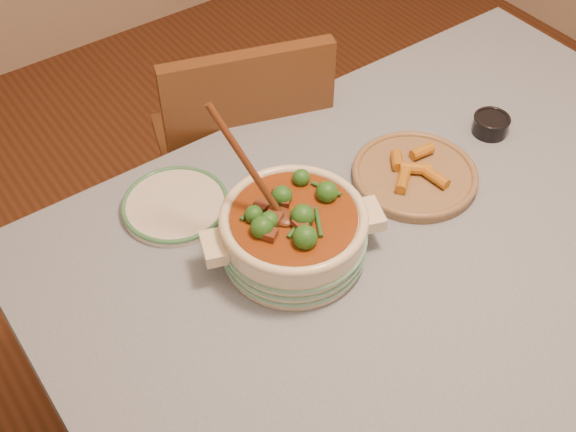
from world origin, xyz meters
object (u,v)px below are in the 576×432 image
Objects in this scene: dining_table at (412,252)px; white_plate at (175,205)px; fried_plate at (415,173)px; condiment_bowl at (491,124)px; chair_far at (242,152)px; stew_casserole at (293,230)px.

dining_table is 5.18× the size of white_plate.
fried_plate is at bearing -25.95° from white_plate.
white_plate reaches higher than dining_table.
white_plate is 2.89× the size of condiment_bowl.
white_plate is 0.34× the size of chair_far.
chair_far is at bearing 95.27° from dining_table.
condiment_bowl is 0.71m from chair_far.
white_plate is 0.93× the size of fried_plate.
stew_casserole is 0.31m from white_plate.
condiment_bowl is (0.65, 0.04, -0.05)m from stew_casserole.
stew_casserole reaches higher than condiment_bowl.
fried_plate is 0.37× the size of chair_far.
fried_plate is at bearing 124.65° from chair_far.
fried_plate is (0.51, -0.25, 0.01)m from white_plate.
condiment_bowl is 0.32× the size of fried_plate.
fried_plate is (-0.27, -0.02, -0.01)m from condiment_bowl.
condiment_bowl is 0.27m from fried_plate.
stew_casserole is at bearing -63.05° from white_plate.
condiment_bowl is at bearing 19.92° from dining_table.
stew_casserole is (-0.28, 0.09, 0.17)m from dining_table.
fried_plate is at bearing 50.19° from dining_table.
dining_table is 0.56m from white_plate.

